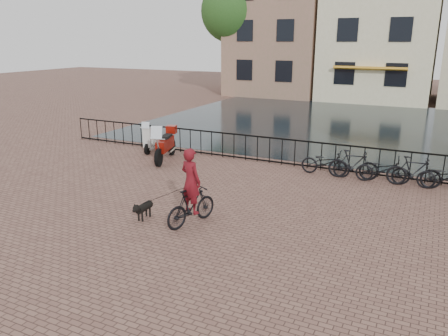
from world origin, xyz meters
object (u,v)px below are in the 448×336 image
at_px(scooter, 152,135).
at_px(dog, 144,209).
at_px(cyclist, 191,191).
at_px(motorcycle, 165,141).

bearing_deg(scooter, dog, -71.08).
distance_m(cyclist, dog, 1.47).
bearing_deg(motorcycle, cyclist, -66.58).
relative_size(motorcycle, scooter, 1.46).
distance_m(cyclist, motorcycle, 6.32).
bearing_deg(motorcycle, scooter, 126.51).
bearing_deg(motorcycle, dog, -78.20).
distance_m(cyclist, scooter, 7.97).
height_order(cyclist, scooter, cyclist).
relative_size(cyclist, dog, 3.02).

